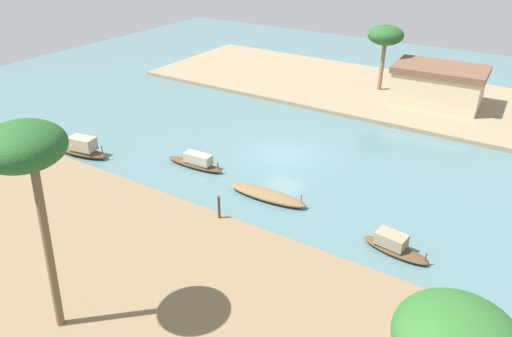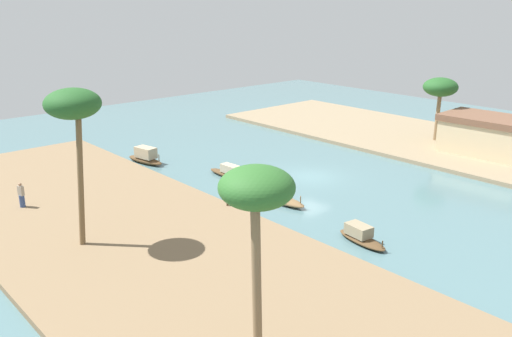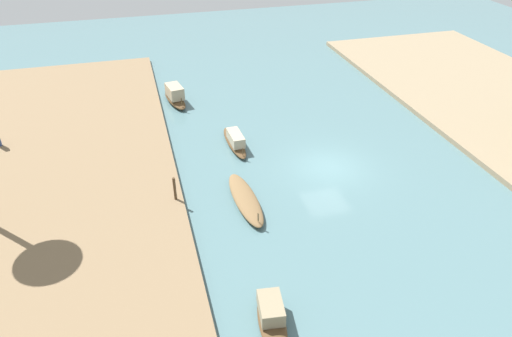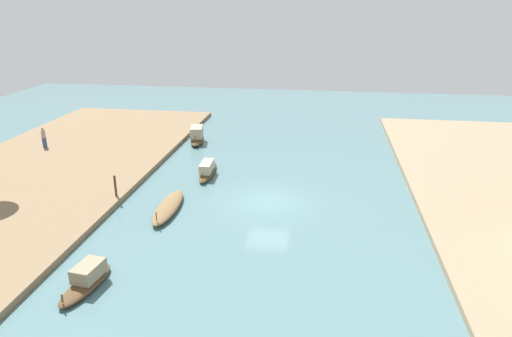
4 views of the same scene
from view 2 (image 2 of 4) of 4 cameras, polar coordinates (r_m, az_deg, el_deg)
name	(u,v)px [view 2 (image 2 of 4)]	position (r m, az deg, el deg)	size (l,w,h in m)	color
river_water	(310,177)	(40.84, 5.71, -0.86)	(73.10, 73.10, 0.00)	slate
riverbank_left	(121,231)	(31.77, -14.03, -6.44)	(41.73, 14.28, 0.34)	#846B4C
riverbank_right	(425,140)	(53.00, 17.35, 2.88)	(41.73, 14.28, 0.34)	#937F60
sampan_near_left_bank	(230,173)	(40.35, -2.76, -0.45)	(4.16, 1.05, 1.00)	brown
sampan_with_tall_canopy	(145,157)	(44.72, -11.57, 1.21)	(3.92, 1.69, 1.35)	brown
sampan_with_red_awning	(361,236)	(30.33, 10.98, -7.00)	(3.38, 1.41, 0.97)	brown
sampan_downstream_large	(276,198)	(35.73, 2.14, -3.09)	(4.88, 1.37, 0.90)	brown
person_on_near_bank	(22,196)	(36.66, -23.47, -2.69)	(0.44, 0.41, 1.59)	#33477A
mooring_post	(227,196)	(33.90, -3.04, -2.91)	(0.14, 0.14, 1.29)	#4C3823
palm_tree_left_near	(73,108)	(28.32, -18.71, 6.10)	(2.80, 2.80, 8.26)	brown
palm_tree_left_far	(257,194)	(17.58, 0.07, -2.72)	(2.54, 2.54, 7.28)	#7F6647
palm_tree_right_tall	(440,88)	(51.81, 18.85, 8.02)	(3.08, 3.08, 5.73)	#7F6647
riverside_building	(487,135)	(49.22, 23.19, 3.31)	(7.44, 5.05, 3.16)	beige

